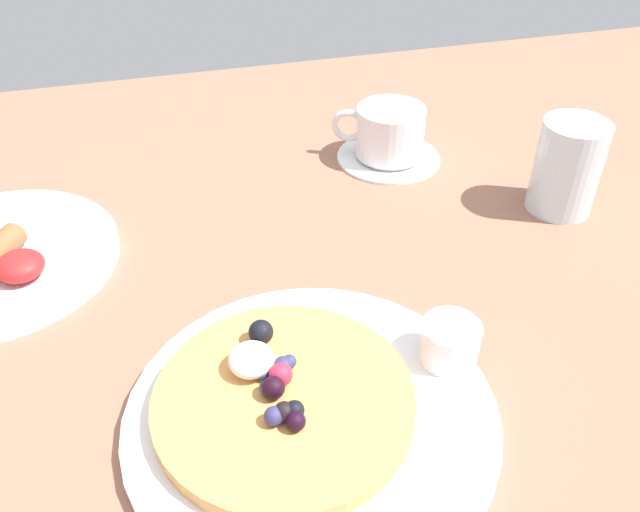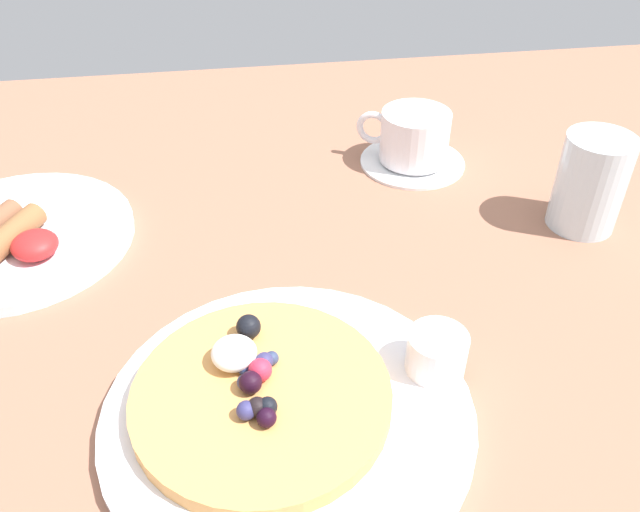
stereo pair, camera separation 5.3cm
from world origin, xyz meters
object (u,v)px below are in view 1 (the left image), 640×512
at_px(pancake_plate, 312,416).
at_px(coffee_cup, 389,131).
at_px(coffee_saucer, 388,156).
at_px(water_glass, 567,167).
at_px(syrup_ramekin, 450,341).

relative_size(pancake_plate, coffee_cup, 2.61).
bearing_deg(coffee_saucer, pancake_plate, -118.07).
height_order(pancake_plate, coffee_cup, coffee_cup).
relative_size(coffee_cup, water_glass, 1.05).
bearing_deg(pancake_plate, coffee_saucer, 61.93).
bearing_deg(pancake_plate, syrup_ramekin, 11.13).
distance_m(pancake_plate, coffee_saucer, 0.40).
xyz_separation_m(coffee_cup, water_glass, (0.14, -0.15, 0.01)).
bearing_deg(syrup_ramekin, coffee_saucer, 77.87).
bearing_deg(syrup_ramekin, coffee_cup, 78.13).
relative_size(syrup_ramekin, water_glass, 0.47).
distance_m(coffee_saucer, coffee_cup, 0.03).
xyz_separation_m(pancake_plate, coffee_cup, (0.19, 0.36, 0.03)).
bearing_deg(coffee_saucer, syrup_ramekin, -102.13).
xyz_separation_m(pancake_plate, coffee_saucer, (0.19, 0.36, -0.00)).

